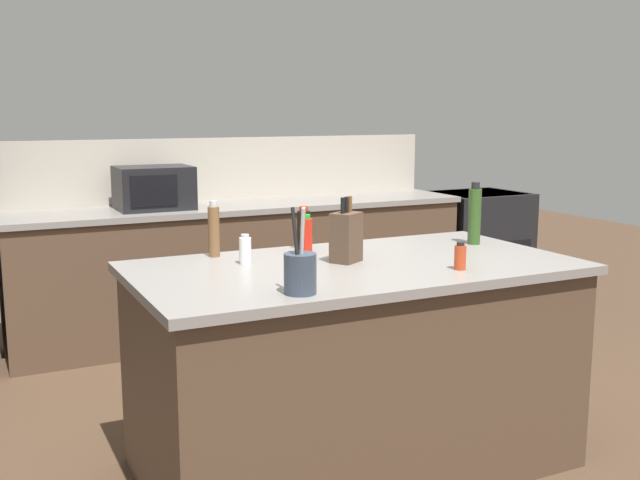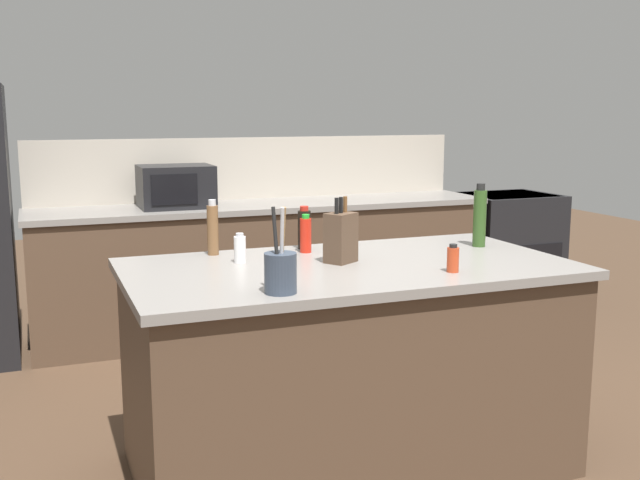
{
  "view_description": "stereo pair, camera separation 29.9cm",
  "coord_description": "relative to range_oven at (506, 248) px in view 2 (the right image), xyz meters",
  "views": [
    {
      "loc": [
        -1.55,
        -2.82,
        1.61
      ],
      "look_at": [
        0.0,
        0.35,
        0.99
      ],
      "focal_mm": 42.0,
      "sensor_mm": 36.0,
      "label": 1
    },
    {
      "loc": [
        -1.28,
        -2.94,
        1.61
      ],
      "look_at": [
        0.0,
        0.35,
        0.99
      ],
      "focal_mm": 42.0,
      "sensor_mm": 36.0,
      "label": 2
    }
  ],
  "objects": [
    {
      "name": "ground_plane",
      "position": [
        -2.38,
        -2.2,
        -0.47
      ],
      "size": [
        14.0,
        14.0,
        0.0
      ],
      "primitive_type": "plane",
      "color": "#473323"
    },
    {
      "name": "back_counter_run",
      "position": [
        -2.08,
        0.0,
        0.0
      ],
      "size": [
        3.32,
        0.66,
        0.94
      ],
      "color": "#4C3828",
      "rests_on": "ground_plane"
    },
    {
      "name": "wall_backsplash",
      "position": [
        -2.08,
        0.32,
        0.7
      ],
      "size": [
        3.28,
        0.03,
        0.46
      ],
      "primitive_type": "cube",
      "color": "#B2A899",
      "rests_on": "back_counter_run"
    },
    {
      "name": "kitchen_island",
      "position": [
        -2.38,
        -2.2,
        0.0
      ],
      "size": [
        1.94,
        1.04,
        0.94
      ],
      "color": "#4C3828",
      "rests_on": "ground_plane"
    },
    {
      "name": "range_oven",
      "position": [
        0.0,
        0.0,
        0.0
      ],
      "size": [
        0.76,
        0.65,
        0.92
      ],
      "color": "black",
      "rests_on": "ground_plane"
    },
    {
      "name": "microwave",
      "position": [
        -2.73,
        0.0,
        0.62
      ],
      "size": [
        0.49,
        0.39,
        0.29
      ],
      "color": "black",
      "rests_on": "back_counter_run"
    },
    {
      "name": "knife_block",
      "position": [
        -2.4,
        -2.15,
        0.59
      ],
      "size": [
        0.16,
        0.15,
        0.29
      ],
      "rotation": [
        0.0,
        0.0,
        0.56
      ],
      "color": "#4C3828",
      "rests_on": "kitchen_island"
    },
    {
      "name": "utensil_crock",
      "position": [
        -2.82,
        -2.59,
        0.56
      ],
      "size": [
        0.12,
        0.12,
        0.32
      ],
      "color": "#333D4C",
      "rests_on": "kitchen_island"
    },
    {
      "name": "soy_sauce_bottle",
      "position": [
        -2.44,
        -1.78,
        0.57
      ],
      "size": [
        0.06,
        0.06,
        0.21
      ],
      "color": "black",
      "rests_on": "kitchen_island"
    },
    {
      "name": "hot_sauce_bottle",
      "position": [
        -2.46,
        -1.87,
        0.56
      ],
      "size": [
        0.05,
        0.05,
        0.18
      ],
      "color": "red",
      "rests_on": "kitchen_island"
    },
    {
      "name": "pepper_grinder",
      "position": [
        -2.88,
        -1.77,
        0.59
      ],
      "size": [
        0.05,
        0.05,
        0.26
      ],
      "color": "brown",
      "rests_on": "kitchen_island"
    },
    {
      "name": "salt_shaker",
      "position": [
        -2.82,
        -2.0,
        0.53
      ],
      "size": [
        0.05,
        0.05,
        0.13
      ],
      "color": "silver",
      "rests_on": "kitchen_island"
    },
    {
      "name": "olive_oil_bottle",
      "position": [
        -1.61,
        -2.03,
        0.62
      ],
      "size": [
        0.06,
        0.06,
        0.31
      ],
      "color": "#2D4C1E",
      "rests_on": "kitchen_island"
    },
    {
      "name": "spice_jar_paprika",
      "position": [
        -2.04,
        -2.5,
        0.53
      ],
      "size": [
        0.05,
        0.05,
        0.12
      ],
      "color": "#B73D1E",
      "rests_on": "kitchen_island"
    }
  ]
}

